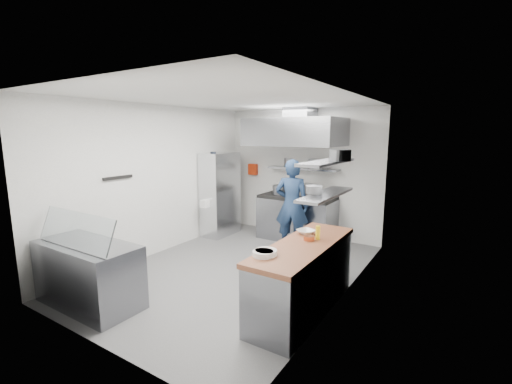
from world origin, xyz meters
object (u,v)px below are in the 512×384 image
Objects in this scene: gas_range at (297,219)px; chef at (292,205)px; display_case at (89,274)px; wire_rack at (220,194)px.

chef is at bearing -73.28° from gas_range.
chef is at bearing 69.16° from display_case.
display_case is (0.53, -3.51, -0.50)m from wire_rack.
chef is at bearing -2.79° from wire_rack.
chef is 1.84m from wire_rack.
chef is 3.69m from display_case.
wire_rack is (-1.63, -0.59, 0.48)m from gas_range.
wire_rack is 3.59m from display_case.
gas_range is 0.86× the size of wire_rack.
gas_range is 0.89× the size of chef.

